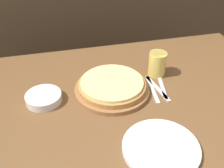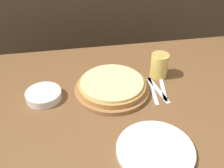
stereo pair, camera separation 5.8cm
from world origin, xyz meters
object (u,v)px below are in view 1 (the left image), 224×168
(fork, at_px, (152,89))
(dinner_knife, at_px, (157,88))
(pizza_on_board, at_px, (112,86))
(dinner_plate, at_px, (161,148))
(side_bowl, at_px, (44,98))
(beer_glass, at_px, (157,63))
(spoon, at_px, (162,88))

(fork, xyz_separation_m, dinner_knife, (0.02, 0.00, 0.00))
(pizza_on_board, height_order, dinner_plate, pizza_on_board)
(pizza_on_board, distance_m, side_bowl, 0.31)
(beer_glass, bearing_deg, spoon, -96.68)
(dinner_plate, bearing_deg, beer_glass, 70.68)
(dinner_knife, bearing_deg, side_bowl, 176.27)
(pizza_on_board, distance_m, fork, 0.19)
(dinner_plate, height_order, side_bowl, side_bowl)
(pizza_on_board, height_order, side_bowl, pizza_on_board)
(dinner_plate, relative_size, spoon, 1.59)
(fork, distance_m, dinner_knife, 0.02)
(pizza_on_board, bearing_deg, dinner_plate, -76.58)
(beer_glass, distance_m, dinner_knife, 0.14)
(pizza_on_board, height_order, fork, pizza_on_board)
(side_bowl, bearing_deg, dinner_plate, -43.32)
(fork, height_order, dinner_knife, same)
(dinner_plate, distance_m, dinner_knife, 0.36)
(beer_glass, xyz_separation_m, dinner_knife, (-0.04, -0.12, -0.06))
(fork, xyz_separation_m, spoon, (0.05, 0.00, 0.00))
(beer_glass, height_order, spoon, beer_glass)
(side_bowl, bearing_deg, dinner_knife, -3.73)
(beer_glass, xyz_separation_m, dinner_plate, (-0.16, -0.46, -0.06))
(pizza_on_board, xyz_separation_m, side_bowl, (-0.31, 0.00, -0.01))
(beer_glass, bearing_deg, pizza_on_board, -161.38)
(pizza_on_board, height_order, spoon, pizza_on_board)
(dinner_knife, distance_m, spoon, 0.02)
(dinner_knife, xyz_separation_m, spoon, (0.02, 0.00, 0.00))
(beer_glass, xyz_separation_m, spoon, (-0.01, -0.12, -0.06))
(side_bowl, relative_size, fork, 0.76)
(pizza_on_board, xyz_separation_m, spoon, (0.24, -0.03, -0.02))
(beer_glass, relative_size, fork, 0.58)
(fork, relative_size, spoon, 1.18)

